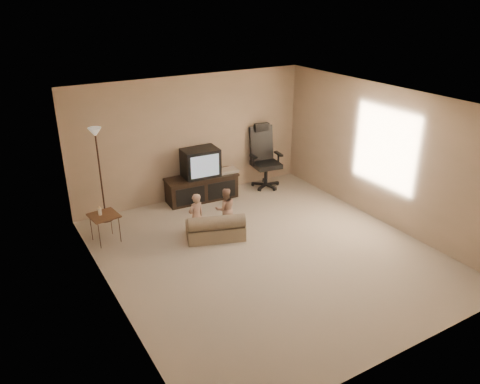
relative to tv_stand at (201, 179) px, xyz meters
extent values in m
plane|color=#B5A890|center=(-0.05, -2.49, -0.45)|extent=(5.50, 5.50, 0.00)
plane|color=white|center=(-0.05, -2.49, 2.05)|extent=(5.50, 5.50, 0.00)
plane|color=tan|center=(-0.05, 0.26, 0.80)|extent=(5.00, 0.00, 5.00)
plane|color=tan|center=(-0.05, -5.24, 0.80)|extent=(5.00, 0.00, 5.00)
plane|color=tan|center=(-2.55, -2.49, 0.80)|extent=(0.00, 5.50, 5.50)
plane|color=tan|center=(2.45, -2.49, 0.80)|extent=(0.00, 5.50, 5.50)
cube|color=black|center=(-0.01, 0.00, -0.22)|extent=(1.47, 0.61, 0.46)
cube|color=black|center=(-0.01, 0.00, 0.05)|extent=(1.52, 0.66, 0.04)
cube|color=black|center=(-0.36, -0.24, -0.21)|extent=(0.60, 0.06, 0.35)
cube|color=black|center=(0.31, -0.29, -0.21)|extent=(0.60, 0.06, 0.35)
cube|color=black|center=(-0.01, 0.02, 0.35)|extent=(0.75, 0.56, 0.57)
cube|color=white|center=(-0.02, -0.24, 0.35)|extent=(0.59, 0.05, 0.44)
cube|color=silver|center=(0.55, -0.09, 0.10)|extent=(0.43, 0.32, 0.06)
cylinder|color=black|center=(1.49, -0.14, -0.18)|extent=(0.08, 0.08, 0.44)
cube|color=black|center=(1.49, -0.14, 0.07)|extent=(0.61, 0.61, 0.10)
cube|color=black|center=(1.52, 0.12, 0.48)|extent=(0.54, 0.26, 0.77)
cube|color=black|center=(1.52, 0.12, 0.83)|extent=(0.34, 0.15, 0.17)
cube|color=black|center=(1.20, -0.10, 0.28)|extent=(0.12, 0.31, 0.04)
cube|color=black|center=(1.78, -0.18, 0.28)|extent=(0.12, 0.31, 0.04)
cube|color=brown|center=(-2.20, -0.76, 0.04)|extent=(0.50, 0.50, 0.03)
cylinder|color=#311E16|center=(-2.36, -0.96, -0.21)|extent=(0.01, 0.01, 0.50)
cylinder|color=#311E16|center=(-2.00, -0.91, -0.21)|extent=(0.01, 0.01, 0.50)
cylinder|color=#311E16|center=(-2.40, -0.60, -0.21)|extent=(0.01, 0.01, 0.50)
cylinder|color=#311E16|center=(-2.05, -0.56, -0.21)|extent=(0.01, 0.01, 0.50)
cylinder|color=silver|center=(-2.25, -0.73, 0.11)|extent=(0.06, 0.06, 0.13)
cone|color=#FADBA3|center=(-2.25, -0.73, 0.20)|extent=(0.05, 0.05, 0.05)
cylinder|color=#311E16|center=(-1.99, 0.06, -0.43)|extent=(0.28, 0.28, 0.03)
cylinder|color=#311E16|center=(-1.99, 0.06, 0.40)|extent=(0.03, 0.03, 1.68)
cone|color=beige|center=(-1.99, 0.06, 1.26)|extent=(0.24, 0.24, 0.16)
cube|color=gray|center=(-0.52, -1.59, -0.32)|extent=(1.11, 0.84, 0.26)
cylinder|color=gray|center=(-0.58, -1.75, -0.08)|extent=(1.00, 0.55, 0.24)
imported|color=tan|center=(-0.83, -1.48, -0.03)|extent=(0.35, 0.28, 0.85)
imported|color=tan|center=(-0.21, -1.40, -0.06)|extent=(0.42, 0.30, 0.78)
camera|label=1|loc=(-3.82, -8.02, 3.53)|focal=35.00mm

